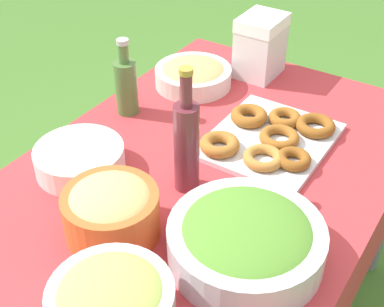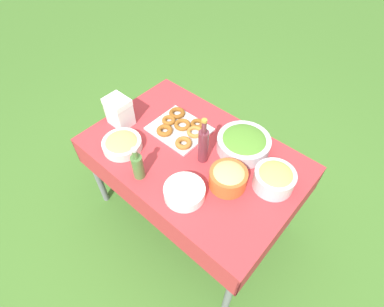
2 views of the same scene
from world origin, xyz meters
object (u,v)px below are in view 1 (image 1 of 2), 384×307
(pasta_bowl, at_px, (111,210))
(cooler_box, at_px, (260,46))
(bread_bowl, at_px, (193,75))
(olive_oil_bottle, at_px, (126,85))
(wine_bottle, at_px, (187,144))
(donut_platter, at_px, (270,137))
(plate_stack, at_px, (80,159))
(salad_bowl, at_px, (246,239))
(fruit_bowl, at_px, (112,306))

(pasta_bowl, distance_m, cooler_box, 0.91)
(cooler_box, bearing_deg, bread_bowl, 141.88)
(pasta_bowl, relative_size, cooler_box, 1.05)
(olive_oil_bottle, xyz_separation_m, wine_bottle, (-0.21, -0.37, 0.04))
(olive_oil_bottle, bearing_deg, donut_platter, -79.45)
(plate_stack, height_order, olive_oil_bottle, olive_oil_bottle)
(salad_bowl, height_order, olive_oil_bottle, olive_oil_bottle)
(plate_stack, xyz_separation_m, bread_bowl, (0.57, -0.00, 0.00))
(donut_platter, relative_size, wine_bottle, 1.15)
(olive_oil_bottle, xyz_separation_m, cooler_box, (0.46, -0.24, 0.01))
(salad_bowl, relative_size, olive_oil_bottle, 1.42)
(salad_bowl, bearing_deg, pasta_bowl, 108.10)
(fruit_bowl, xyz_separation_m, cooler_box, (1.12, 0.25, 0.04))
(salad_bowl, distance_m, wine_bottle, 0.30)
(bread_bowl, bearing_deg, wine_bottle, -148.92)
(wine_bottle, height_order, fruit_bowl, wine_bottle)
(fruit_bowl, height_order, cooler_box, cooler_box)
(wine_bottle, distance_m, bread_bowl, 0.56)
(cooler_box, bearing_deg, wine_bottle, -168.96)
(wine_bottle, bearing_deg, bread_bowl, 31.08)
(donut_platter, relative_size, olive_oil_bottle, 1.60)
(olive_oil_bottle, relative_size, fruit_bowl, 1.02)
(plate_stack, bearing_deg, wine_bottle, -70.90)
(plate_stack, bearing_deg, salad_bowl, -94.47)
(salad_bowl, height_order, donut_platter, salad_bowl)
(plate_stack, height_order, fruit_bowl, fruit_bowl)
(wine_bottle, xyz_separation_m, fruit_bowl, (-0.45, -0.12, -0.07))
(pasta_bowl, xyz_separation_m, plate_stack, (0.14, 0.23, -0.04))
(plate_stack, relative_size, fruit_bowl, 1.00)
(olive_oil_bottle, distance_m, bread_bowl, 0.28)
(wine_bottle, bearing_deg, fruit_bowl, -165.01)
(olive_oil_bottle, relative_size, wine_bottle, 0.72)
(fruit_bowl, bearing_deg, olive_oil_bottle, 36.40)
(salad_bowl, height_order, plate_stack, salad_bowl)
(olive_oil_bottle, distance_m, fruit_bowl, 0.82)
(plate_stack, height_order, wine_bottle, wine_bottle)
(donut_platter, relative_size, bread_bowl, 1.52)
(salad_bowl, distance_m, olive_oil_bottle, 0.71)
(olive_oil_bottle, height_order, wine_bottle, wine_bottle)
(pasta_bowl, height_order, plate_stack, pasta_bowl)
(salad_bowl, relative_size, cooler_box, 1.63)
(pasta_bowl, relative_size, bread_bowl, 0.87)
(bread_bowl, xyz_separation_m, fruit_bowl, (-0.92, -0.41, 0.03))
(pasta_bowl, height_order, fruit_bowl, same)
(bread_bowl, bearing_deg, olive_oil_bottle, 162.45)
(pasta_bowl, height_order, cooler_box, cooler_box)
(fruit_bowl, bearing_deg, donut_platter, 1.77)
(donut_platter, relative_size, cooler_box, 1.85)
(pasta_bowl, distance_m, donut_platter, 0.56)
(salad_bowl, relative_size, fruit_bowl, 1.44)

